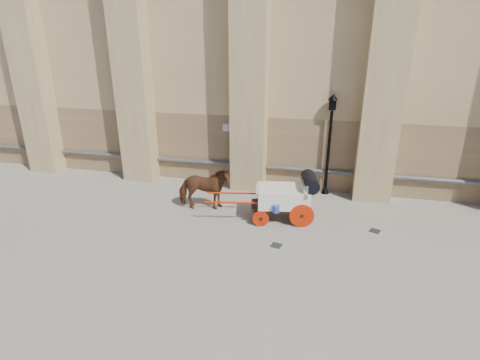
# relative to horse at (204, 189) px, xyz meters

# --- Properties ---
(ground) EXTENTS (90.00, 90.00, 0.00)m
(ground) POSITION_rel_horse_xyz_m (2.13, -1.09, -0.82)
(ground) COLOR gray
(ground) RESTS_ON ground
(horse) EXTENTS (2.09, 1.32, 1.64)m
(horse) POSITION_rel_horse_xyz_m (0.00, 0.00, 0.00)
(horse) COLOR brown
(horse) RESTS_ON ground
(carriage) EXTENTS (4.00, 1.75, 1.70)m
(carriage) POSITION_rel_horse_xyz_m (3.08, -0.11, 0.09)
(carriage) COLOR black
(carriage) RESTS_ON ground
(street_lamp) EXTENTS (0.38, 0.38, 4.07)m
(street_lamp) POSITION_rel_horse_xyz_m (4.36, 2.67, 1.36)
(street_lamp) COLOR black
(street_lamp) RESTS_ON ground
(drain_grate_near) EXTENTS (0.39, 0.39, 0.01)m
(drain_grate_near) POSITION_rel_horse_xyz_m (3.02, -2.01, -0.81)
(drain_grate_near) COLOR black
(drain_grate_near) RESTS_ON ground
(drain_grate_far) EXTENTS (0.42, 0.42, 0.01)m
(drain_grate_far) POSITION_rel_horse_xyz_m (6.08, -0.30, -0.81)
(drain_grate_far) COLOR black
(drain_grate_far) RESTS_ON ground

